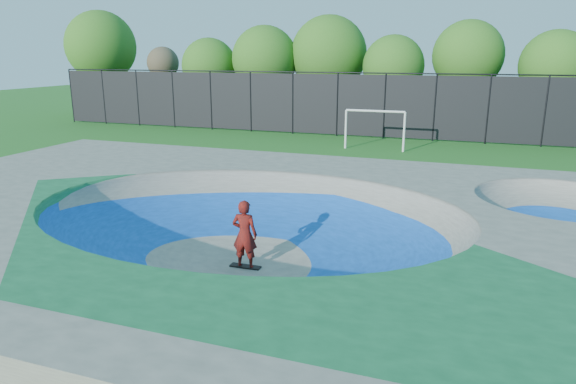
# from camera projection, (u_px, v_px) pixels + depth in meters

# --- Properties ---
(ground) EXTENTS (120.00, 120.00, 0.00)m
(ground) POSITION_uv_depth(u_px,v_px,m) (248.00, 262.00, 13.10)
(ground) COLOR #1D5D19
(ground) RESTS_ON ground
(skate_deck) EXTENTS (22.00, 14.00, 1.50)m
(skate_deck) POSITION_uv_depth(u_px,v_px,m) (248.00, 235.00, 12.90)
(skate_deck) COLOR gray
(skate_deck) RESTS_ON ground
(skater) EXTENTS (0.66, 0.46, 1.75)m
(skater) POSITION_uv_depth(u_px,v_px,m) (245.00, 235.00, 12.55)
(skater) COLOR #B61B0E
(skater) RESTS_ON ground
(skateboard) EXTENTS (0.78, 0.23, 0.05)m
(skateboard) POSITION_uv_depth(u_px,v_px,m) (245.00, 267.00, 12.77)
(skateboard) COLOR black
(skateboard) RESTS_ON ground
(soccer_goal) EXTENTS (3.33, 0.12, 2.20)m
(soccer_goal) POSITION_uv_depth(u_px,v_px,m) (375.00, 122.00, 27.97)
(soccer_goal) COLOR silver
(soccer_goal) RESTS_ON ground
(fence) EXTENTS (48.09, 0.09, 4.04)m
(fence) POSITION_uv_depth(u_px,v_px,m) (385.00, 105.00, 31.66)
(fence) COLOR black
(fence) RESTS_ON ground
(treeline) EXTENTS (53.85, 7.17, 8.63)m
(treeline) POSITION_uv_depth(u_px,v_px,m) (403.00, 58.00, 35.08)
(treeline) COLOR #432D21
(treeline) RESTS_ON ground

